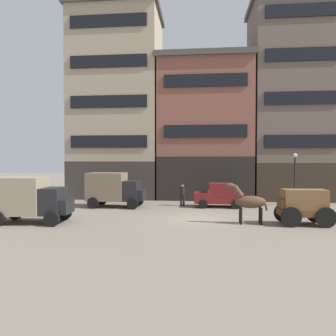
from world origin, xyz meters
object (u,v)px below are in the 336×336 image
object	(u,v)px
delivery_truck_far	(30,198)
streetlamp_curbside	(295,172)
pedestrian_officer	(182,193)
cargo_wagon	(303,204)
delivery_truck_near	(114,188)
draft_horse	(249,202)
sedan_dark	(219,195)

from	to	relation	value
delivery_truck_far	streetlamp_curbside	bearing A→B (deg)	25.85
pedestrian_officer	streetlamp_curbside	bearing A→B (deg)	6.48
pedestrian_officer	delivery_truck_far	bearing A→B (deg)	-138.89
cargo_wagon	delivery_truck_near	size ratio (longest dim) A/B	0.66
cargo_wagon	draft_horse	bearing A→B (deg)	-179.99
sedan_dark	delivery_truck_far	bearing A→B (deg)	-148.00
sedan_dark	delivery_truck_near	bearing A→B (deg)	-174.70
delivery_truck_far	streetlamp_curbside	xyz separation A→B (m)	(17.18, 8.32, 1.25)
delivery_truck_far	sedan_dark	world-z (taller)	delivery_truck_far
delivery_truck_near	streetlamp_curbside	bearing A→B (deg)	8.38
cargo_wagon	draft_horse	distance (m)	2.95
cargo_wagon	delivery_truck_near	distance (m)	13.30
delivery_truck_near	sedan_dark	distance (m)	8.03
delivery_truck_near	streetlamp_curbside	size ratio (longest dim) A/B	1.07
delivery_truck_near	streetlamp_curbside	world-z (taller)	streetlamp_curbside
delivery_truck_far	pedestrian_officer	size ratio (longest dim) A/B	2.48
cargo_wagon	sedan_dark	xyz separation A→B (m)	(-4.18, 6.12, -0.23)
delivery_truck_near	draft_horse	bearing A→B (deg)	-30.28
draft_horse	delivery_truck_far	world-z (taller)	delivery_truck_far
cargo_wagon	pedestrian_officer	world-z (taller)	cargo_wagon
draft_horse	delivery_truck_near	distance (m)	10.67
draft_horse	pedestrian_officer	world-z (taller)	draft_horse
cargo_wagon	streetlamp_curbside	world-z (taller)	streetlamp_curbside
delivery_truck_far	sedan_dark	bearing A→B (deg)	32.00
cargo_wagon	streetlamp_curbside	distance (m)	7.79
sedan_dark	streetlamp_curbside	bearing A→B (deg)	12.43
cargo_wagon	draft_horse	size ratio (longest dim) A/B	1.24
streetlamp_curbside	draft_horse	bearing A→B (deg)	-122.45
draft_horse	cargo_wagon	bearing A→B (deg)	0.01
delivery_truck_near	streetlamp_curbside	xyz separation A→B (m)	(13.94, 2.05, 1.25)
streetlamp_curbside	delivery_truck_near	bearing A→B (deg)	-171.62
draft_horse	pedestrian_officer	distance (m)	7.61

